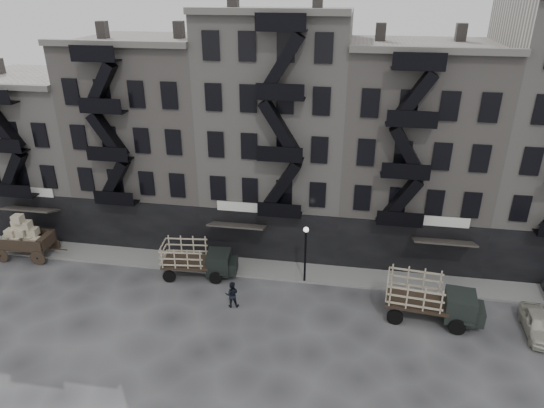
% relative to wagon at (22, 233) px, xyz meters
% --- Properties ---
extents(ground, '(140.00, 140.00, 0.00)m').
position_rel_wagon_xyz_m(ground, '(17.95, -2.60, -1.96)').
color(ground, '#38383A').
rests_on(ground, ground).
extents(sidewalk, '(55.00, 2.50, 0.15)m').
position_rel_wagon_xyz_m(sidewalk, '(17.95, 1.15, -1.88)').
color(sidewalk, slate).
rests_on(sidewalk, ground).
extents(building_west, '(10.00, 11.35, 13.20)m').
position_rel_wagon_xyz_m(building_west, '(-2.05, 7.22, 4.05)').
color(building_west, gray).
rests_on(building_west, ground).
extents(building_midwest, '(10.00, 11.35, 16.20)m').
position_rel_wagon_xyz_m(building_midwest, '(7.95, 7.22, 5.55)').
color(building_midwest, gray).
rests_on(building_midwest, ground).
extents(building_center, '(10.00, 11.35, 18.20)m').
position_rel_wagon_xyz_m(building_center, '(17.95, 7.22, 6.55)').
color(building_center, gray).
rests_on(building_center, ground).
extents(building_mideast, '(10.00, 11.35, 16.20)m').
position_rel_wagon_xyz_m(building_mideast, '(27.95, 7.22, 5.55)').
color(building_mideast, gray).
rests_on(building_mideast, ground).
extents(lamp_post, '(0.36, 0.36, 4.28)m').
position_rel_wagon_xyz_m(lamp_post, '(20.95, -0.00, 0.83)').
color(lamp_post, black).
rests_on(lamp_post, ground).
extents(wagon, '(4.13, 2.33, 3.43)m').
position_rel_wagon_xyz_m(wagon, '(0.00, 0.00, 0.00)').
color(wagon, black).
rests_on(wagon, ground).
extents(stake_truck_west, '(5.29, 2.58, 2.57)m').
position_rel_wagon_xyz_m(stake_truck_west, '(13.47, -0.32, -0.49)').
color(stake_truck_west, black).
rests_on(stake_truck_west, ground).
extents(stake_truck_east, '(5.85, 2.83, 2.84)m').
position_rel_wagon_xyz_m(stake_truck_east, '(28.86, -2.62, -0.33)').
color(stake_truck_east, black).
rests_on(stake_truck_east, ground).
extents(car_east, '(1.69, 3.88, 1.30)m').
position_rel_wagon_xyz_m(car_east, '(34.98, -3.01, -1.30)').
color(car_east, '#B5B4A3').
rests_on(car_east, ground).
extents(pedestrian_mid, '(0.97, 0.81, 1.78)m').
position_rel_wagon_xyz_m(pedestrian_mid, '(16.70, -3.41, -1.07)').
color(pedestrian_mid, black).
rests_on(pedestrian_mid, ground).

